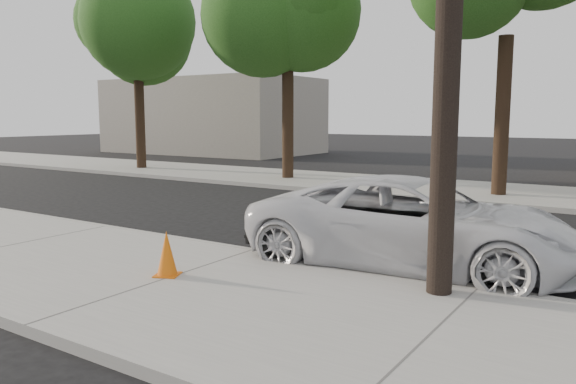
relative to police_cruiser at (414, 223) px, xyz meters
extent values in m
plane|color=black|center=(-2.66, 1.19, -0.76)|extent=(120.00, 120.00, 0.00)
cube|color=gray|center=(-2.66, -3.11, -0.69)|extent=(90.00, 4.40, 0.15)
cube|color=gray|center=(-2.66, 9.69, -0.69)|extent=(90.00, 5.00, 0.15)
cube|color=#9E9B93|center=(-2.66, -0.91, -0.69)|extent=(90.00, 0.12, 0.16)
cube|color=gray|center=(-22.66, 21.19, 1.74)|extent=(14.00, 8.00, 5.00)
cylinder|color=black|center=(-16.66, 9.19, 1.64)|extent=(0.44, 0.44, 4.50)
sphere|color=#1A4513|center=(-16.66, 9.19, 5.39)|extent=(4.50, 4.50, 4.50)
sphere|color=#1A4513|center=(-16.06, 8.74, 6.59)|extent=(3.60, 3.60, 3.60)
cylinder|color=black|center=(-8.66, 9.39, 1.51)|extent=(0.44, 0.44, 4.25)
sphere|color=#1A4513|center=(-8.66, 9.39, 5.04)|extent=(4.20, 4.20, 4.20)
cylinder|color=black|center=(-0.66, 8.99, 1.76)|extent=(0.44, 0.44, 4.75)
imported|color=silver|center=(0.00, 0.00, 0.00)|extent=(5.70, 3.00, 1.53)
cube|color=#DF610B|center=(-2.75, -2.95, -0.60)|extent=(0.46, 0.46, 0.02)
cone|color=#DF610B|center=(-2.75, -2.95, -0.27)|extent=(0.41, 0.41, 0.68)
camera|label=1|loc=(3.27, -8.83, 1.77)|focal=35.00mm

